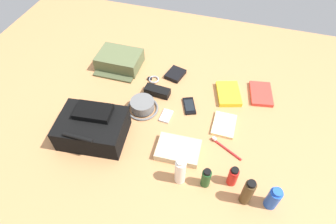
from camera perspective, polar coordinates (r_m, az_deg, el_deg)
ground_plane at (r=1.48m, az=0.00°, el=-1.30°), size 2.64×2.02×0.02m
backpack at (r=1.39m, az=-14.93°, el=-3.02°), size 0.33×0.26×0.15m
toiletry_pouch at (r=1.75m, az=-9.76°, el=10.17°), size 0.25×0.23×0.09m
bucket_hat at (r=1.49m, az=-5.17°, el=1.25°), size 0.17×0.17×0.06m
deodorant_spray at (r=1.25m, az=20.43°, el=-15.96°), size 0.05×0.05×0.12m
cologne_bottle at (r=1.21m, az=15.73°, el=-15.28°), size 0.04×0.04×0.15m
sunscreen_spray at (r=1.25m, az=12.93°, el=-12.51°), size 0.04×0.04×0.11m
shampoo_bottle at (r=1.23m, az=7.67°, el=-13.02°), size 0.04×0.04×0.11m
toothpaste_tube at (r=1.21m, az=2.49°, el=-11.79°), size 0.05×0.05×0.15m
paperback_novel at (r=1.65m, az=18.20°, el=3.49°), size 0.14×0.19×0.02m
travel_guidebook at (r=1.60m, az=12.07°, el=3.58°), size 0.17×0.20×0.03m
cell_phone at (r=1.52m, az=4.29°, el=1.23°), size 0.10×0.13×0.01m
media_player at (r=1.47m, az=-0.32°, el=-0.66°), size 0.06×0.09×0.01m
wristwatch at (r=1.66m, az=-2.97°, el=6.57°), size 0.07×0.06×0.01m
toothbrush at (r=1.38m, az=11.29°, el=-6.96°), size 0.16×0.09×0.02m
wallet at (r=1.68m, az=1.50°, el=7.63°), size 0.11×0.13×0.02m
notepad at (r=1.46m, az=11.22°, el=-2.53°), size 0.11×0.15×0.02m
folded_towel at (r=1.33m, az=2.07°, el=-7.61°), size 0.21×0.15×0.04m
sunglasses_case at (r=1.57m, az=-2.16°, el=4.19°), size 0.14×0.07×0.04m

